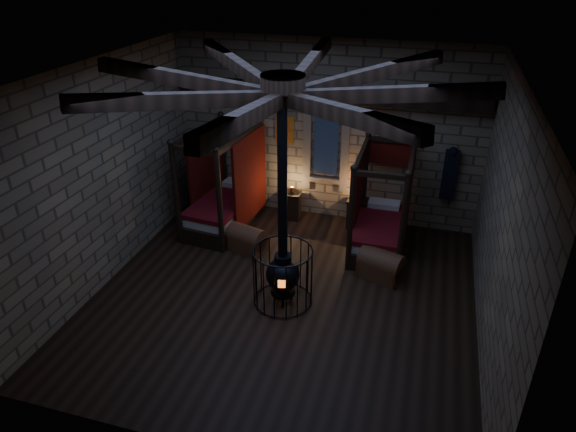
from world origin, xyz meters
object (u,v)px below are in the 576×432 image
(bed_left, at_px, (225,202))
(trunk_left, at_px, (247,240))
(stove, at_px, (283,272))
(bed_right, at_px, (380,224))
(trunk_right, at_px, (381,265))

(bed_left, height_order, trunk_left, bed_left)
(trunk_left, bearing_deg, stove, -33.48)
(bed_right, distance_m, stove, 2.90)
(trunk_left, distance_m, trunk_right, 2.93)
(trunk_left, bearing_deg, bed_right, 36.21)
(bed_right, bearing_deg, bed_left, 179.26)
(trunk_left, height_order, stove, stove)
(bed_left, xyz_separation_m, stove, (2.16, -2.52, 0.09))
(bed_right, height_order, trunk_right, bed_right)
(trunk_right, bearing_deg, bed_right, 117.37)
(trunk_right, height_order, stove, stove)
(trunk_right, bearing_deg, trunk_left, -166.05)
(bed_left, height_order, trunk_right, bed_left)
(bed_left, height_order, bed_right, bed_left)
(bed_right, xyz_separation_m, stove, (-1.46, -2.50, 0.11))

